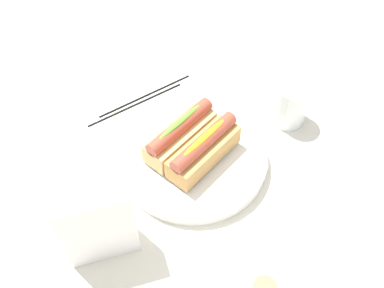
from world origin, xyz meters
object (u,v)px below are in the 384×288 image
at_px(chopstick_near, 136,104).
at_px(chopstick_far, 146,95).
at_px(water_glass, 290,105).
at_px(napkin_box, 98,224).
at_px(serving_bowl, 192,156).
at_px(hotdog_front, 180,134).
at_px(hotdog_back, 204,149).

distance_m(chopstick_near, chopstick_far, 0.03).
relative_size(water_glass, napkin_box, 0.60).
distance_m(serving_bowl, hotdog_front, 0.05).
bearing_deg(napkin_box, hotdog_back, -152.43).
height_order(hotdog_back, napkin_box, napkin_box).
height_order(water_glass, chopstick_far, water_glass).
relative_size(serving_bowl, chopstick_near, 1.25).
relative_size(hotdog_front, water_glass, 1.76).
xyz_separation_m(serving_bowl, hotdog_back, (-0.01, 0.03, 0.04)).
height_order(hotdog_back, chopstick_far, hotdog_back).
bearing_deg(napkin_box, serving_bowl, -145.44).
relative_size(serving_bowl, chopstick_far, 1.25).
relative_size(hotdog_back, water_glass, 1.76).
bearing_deg(hotdog_front, chopstick_near, -85.79).
height_order(hotdog_front, chopstick_near, hotdog_front).
xyz_separation_m(hotdog_front, water_glass, (-0.23, 0.04, -0.02)).
distance_m(hotdog_front, hotdog_back, 0.06).
distance_m(hotdog_back, chopstick_far, 0.23).
bearing_deg(serving_bowl, water_glass, 176.65).
height_order(chopstick_near, chopstick_far, same).
relative_size(hotdog_back, chopstick_far, 0.72).
distance_m(napkin_box, chopstick_far, 0.36).
height_order(hotdog_front, napkin_box, napkin_box).
bearing_deg(napkin_box, water_glass, -156.33).
height_order(serving_bowl, hotdog_back, hotdog_back).
bearing_deg(chopstick_far, hotdog_front, 82.12).
distance_m(water_glass, chopstick_far, 0.30).
bearing_deg(serving_bowl, chopstick_near, -83.91).
distance_m(serving_bowl, water_glass, 0.22).
height_order(serving_bowl, chopstick_near, serving_bowl).
xyz_separation_m(hotdog_front, napkin_box, (0.20, 0.10, 0.02)).
height_order(napkin_box, chopstick_near, napkin_box).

